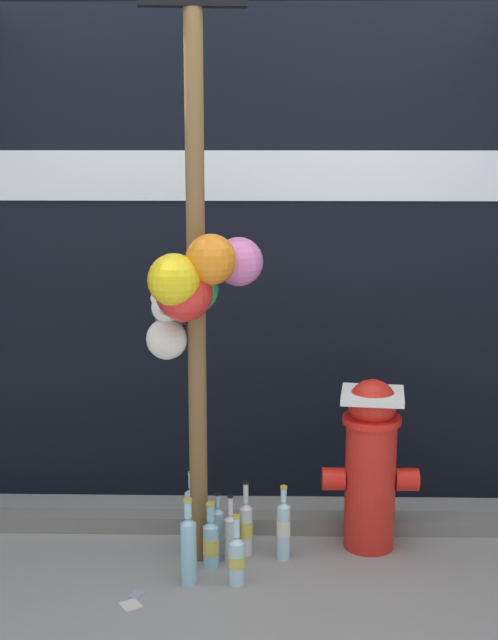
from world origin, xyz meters
TOP-DOWN VIEW (x-y plane):
  - ground_plane at (0.00, 0.00)m, footprint 14.00×14.00m
  - building_wall at (-0.00, 1.31)m, footprint 10.00×0.21m
  - curb_strip at (0.00, 0.80)m, footprint 8.00×0.12m
  - memorial_post at (-0.24, 0.48)m, footprint 0.51×0.52m
  - fire_hydrant at (0.55, 0.64)m, footprint 0.44×0.31m
  - bottle_0 at (-0.17, 0.42)m, footprint 0.07×0.07m
  - bottle_1 at (-0.26, 0.26)m, footprint 0.07×0.07m
  - bottle_2 at (0.15, 0.50)m, footprint 0.06×0.06m
  - bottle_3 at (-0.27, 0.58)m, footprint 0.07×0.07m
  - bottle_4 at (-0.09, 0.48)m, footprint 0.06×0.06m
  - bottle_5 at (-0.15, 0.55)m, footprint 0.06×0.06m
  - bottle_6 at (-0.05, 0.27)m, footprint 0.07×0.07m
  - bottle_7 at (-0.02, 0.54)m, footprint 0.06×0.06m
  - litter_0 at (-0.48, 0.07)m, footprint 0.11×0.11m
  - litter_1 at (-0.47, 0.16)m, footprint 0.07×0.09m

SIDE VIEW (x-z plane):
  - ground_plane at x=0.00m, z-range 0.00..0.00m
  - litter_0 at x=-0.48m, z-range 0.00..0.01m
  - litter_1 at x=-0.47m, z-range 0.00..0.01m
  - curb_strip at x=0.00m, z-range 0.00..0.08m
  - bottle_0 at x=-0.17m, z-range -0.03..0.27m
  - bottle_6 at x=-0.05m, z-range -0.04..0.27m
  - bottle_5 at x=-0.15m, z-range -0.03..0.27m
  - bottle_4 at x=-0.09m, z-range -0.04..0.28m
  - bottle_7 at x=-0.02m, z-range -0.04..0.31m
  - bottle_2 at x=0.15m, z-range -0.03..0.32m
  - bottle_3 at x=-0.27m, z-range -0.03..0.35m
  - bottle_1 at x=-0.26m, z-range -0.03..0.36m
  - fire_hydrant at x=0.55m, z-range 0.02..0.82m
  - memorial_post at x=-0.24m, z-range 0.06..2.81m
  - building_wall at x=0.00m, z-range 0.00..3.73m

